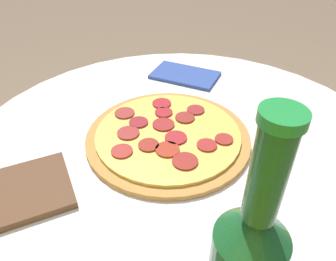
{
  "coord_description": "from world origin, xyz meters",
  "views": [
    {
      "loc": [
        -0.08,
        0.45,
        1.08
      ],
      "look_at": [
        0.03,
        -0.01,
        0.72
      ],
      "focal_mm": 35.0,
      "sensor_mm": 36.0,
      "label": 1
    }
  ],
  "objects": [
    {
      "name": "napkin",
      "position": [
        0.05,
        -0.27,
        0.71
      ],
      "size": [
        0.17,
        0.12,
        0.01
      ],
      "color": "#334C99",
      "rests_on": "table"
    },
    {
      "name": "pizza_paddle",
      "position": [
        0.23,
        0.18,
        0.71
      ],
      "size": [
        0.24,
        0.21,
        0.02
      ],
      "rotation": [
        0.0,
        0.0,
        0.66
      ],
      "color": "brown",
      "rests_on": "table"
    },
    {
      "name": "table",
      "position": [
        0.0,
        0.0,
        0.51
      ],
      "size": [
        0.82,
        0.82,
        0.7
      ],
      "color": "white",
      "rests_on": "ground_plane"
    },
    {
      "name": "pizza",
      "position": [
        0.03,
        -0.01,
        0.71
      ],
      "size": [
        0.3,
        0.3,
        0.02
      ],
      "color": "#B77F3D",
      "rests_on": "table"
    }
  ]
}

